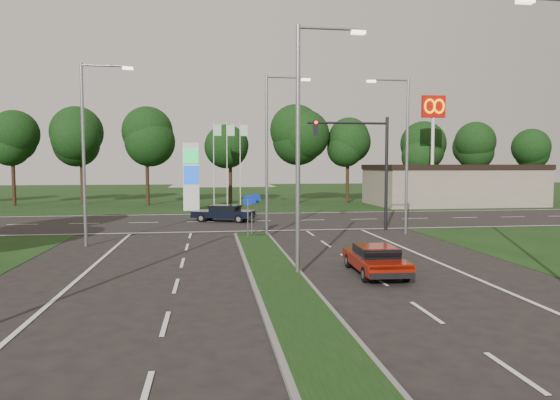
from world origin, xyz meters
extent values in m
plane|color=black|center=(0.00, 0.00, 0.00)|extent=(160.00, 160.00, 0.00)
cube|color=black|center=(0.00, 55.00, 0.00)|extent=(160.00, 50.00, 0.02)
cube|color=black|center=(0.00, 24.00, 0.00)|extent=(160.00, 12.00, 0.02)
cube|color=slate|center=(0.00, 4.00, 0.06)|extent=(2.00, 26.00, 0.12)
cube|color=gray|center=(22.00, 36.00, 2.00)|extent=(16.00, 9.00, 4.00)
cylinder|color=gray|center=(0.80, 6.00, 4.50)|extent=(0.16, 0.16, 9.00)
cylinder|color=gray|center=(1.90, 6.00, 8.90)|extent=(2.20, 0.10, 0.10)
cube|color=#FFF2CC|center=(3.00, 6.00, 8.80)|extent=(0.50, 0.22, 0.12)
cylinder|color=gray|center=(0.80, 16.00, 4.50)|extent=(0.16, 0.16, 9.00)
cylinder|color=gray|center=(1.90, 16.00, 8.90)|extent=(2.20, 0.10, 0.10)
cube|color=#FFF2CC|center=(3.00, 16.00, 8.80)|extent=(0.50, 0.22, 0.12)
cylinder|color=gray|center=(-8.50, 14.00, 4.50)|extent=(0.16, 0.16, 9.00)
cylinder|color=gray|center=(-7.40, 14.00, 8.90)|extent=(2.20, 0.10, 0.10)
cube|color=#FFF2CC|center=(-6.30, 14.00, 8.80)|extent=(0.50, 0.22, 0.12)
cylinder|color=gray|center=(9.00, 16.00, 4.50)|extent=(0.16, 0.16, 9.00)
cylinder|color=gray|center=(7.90, 16.00, 8.90)|extent=(2.20, 0.10, 0.10)
cube|color=#FFF2CC|center=(6.80, 16.00, 8.80)|extent=(0.50, 0.22, 0.12)
cube|color=#FFF2CC|center=(6.80, 2.00, 8.80)|extent=(0.50, 0.22, 0.12)
cylinder|color=black|center=(8.50, 18.00, 3.50)|extent=(0.20, 0.20, 7.00)
cylinder|color=black|center=(6.00, 18.00, 6.60)|extent=(5.00, 0.14, 0.14)
cube|color=black|center=(4.00, 18.00, 6.30)|extent=(0.28, 0.28, 0.90)
sphere|color=#FF190C|center=(4.00, 17.82, 6.60)|extent=(0.20, 0.20, 0.20)
cylinder|color=gray|center=(-0.30, 15.50, 1.10)|extent=(0.06, 0.06, 2.20)
cylinder|color=#0C26A5|center=(-0.30, 15.50, 2.10)|extent=(0.56, 0.04, 0.56)
cylinder|color=gray|center=(0.00, 16.50, 1.10)|extent=(0.06, 0.06, 2.20)
cylinder|color=#0C26A5|center=(0.00, 16.50, 2.10)|extent=(0.56, 0.04, 0.56)
cylinder|color=gray|center=(0.30, 17.20, 1.10)|extent=(0.06, 0.06, 2.20)
cylinder|color=#0C26A5|center=(0.30, 17.20, 2.10)|extent=(0.56, 0.04, 0.56)
cube|color=silver|center=(-4.00, 33.00, 3.00)|extent=(1.40, 0.30, 6.00)
cube|color=#0CA53F|center=(-4.00, 32.82, 4.80)|extent=(1.30, 0.08, 1.20)
cube|color=#0C3FBF|center=(-4.00, 32.82, 3.20)|extent=(1.30, 0.08, 1.60)
cylinder|color=silver|center=(-2.00, 34.00, 4.00)|extent=(0.08, 0.08, 8.00)
cube|color=#B2D8B2|center=(-1.65, 34.00, 7.20)|extent=(0.70, 0.02, 1.00)
cylinder|color=silver|center=(-0.80, 34.00, 4.00)|extent=(0.08, 0.08, 8.00)
cube|color=#B2D8B2|center=(-0.45, 34.00, 7.20)|extent=(0.70, 0.02, 1.00)
cylinder|color=silver|center=(0.40, 34.00, 4.00)|extent=(0.08, 0.08, 8.00)
cube|color=#B2D8B2|center=(0.75, 34.00, 7.20)|extent=(0.70, 0.02, 1.00)
cylinder|color=silver|center=(18.00, 32.00, 5.00)|extent=(0.30, 0.30, 10.00)
cube|color=#BF0C07|center=(18.00, 32.00, 9.40)|extent=(2.20, 0.35, 2.00)
torus|color=#FFC600|center=(17.55, 31.78, 9.40)|extent=(1.06, 0.16, 1.06)
torus|color=#FFC600|center=(18.45, 31.78, 9.40)|extent=(1.06, 0.16, 1.06)
cylinder|color=black|center=(0.00, 40.00, 2.20)|extent=(0.36, 0.36, 4.40)
sphere|color=black|center=(0.00, 40.00, 6.50)|extent=(6.00, 6.00, 6.00)
sphere|color=black|center=(0.30, 39.80, 7.50)|extent=(4.80, 4.80, 4.80)
cube|color=maroon|center=(3.70, 5.86, 0.49)|extent=(1.76, 3.97, 0.40)
cube|color=black|center=(3.70, 5.79, 0.87)|extent=(1.43, 1.77, 0.37)
cube|color=maroon|center=(3.70, 5.79, 1.06)|extent=(1.33, 1.46, 0.04)
cylinder|color=black|center=(3.03, 7.14, 0.27)|extent=(0.20, 0.56, 0.55)
cylinder|color=black|center=(4.47, 7.08, 0.27)|extent=(0.20, 0.56, 0.55)
cylinder|color=black|center=(2.93, 4.65, 0.27)|extent=(0.20, 0.56, 0.55)
cylinder|color=black|center=(4.37, 4.59, 0.27)|extent=(0.20, 0.56, 0.55)
cube|color=black|center=(-1.39, 24.00, 0.54)|extent=(4.69, 3.24, 0.44)
cube|color=black|center=(-1.31, 23.97, 0.97)|extent=(2.33, 2.10, 0.41)
cube|color=black|center=(-1.31, 23.97, 1.17)|extent=(1.97, 1.89, 0.04)
cylinder|color=black|center=(-2.98, 23.76, 0.31)|extent=(0.64, 0.41, 0.61)
cylinder|color=black|center=(-2.39, 25.26, 0.31)|extent=(0.64, 0.41, 0.61)
cylinder|color=black|center=(-0.39, 22.74, 0.31)|extent=(0.64, 0.41, 0.61)
cylinder|color=black|center=(0.20, 24.25, 0.31)|extent=(0.64, 0.41, 0.61)
camera|label=1|loc=(-2.33, -11.72, 4.04)|focal=32.00mm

